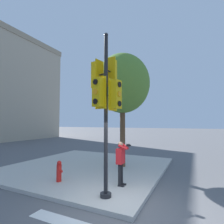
% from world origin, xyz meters
% --- Properties ---
extents(ground_plane, '(160.00, 160.00, 0.00)m').
position_xyz_m(ground_plane, '(0.00, 0.00, 0.00)').
color(ground_plane, '#5B5B5E').
extents(sidewalk_corner, '(8.00, 8.00, 0.14)m').
position_xyz_m(sidewalk_corner, '(3.50, 3.50, 0.07)').
color(sidewalk_corner, '#BCB7AD').
rests_on(sidewalk_corner, ground_plane).
extents(traffic_signal_pole, '(1.13, 1.13, 5.38)m').
position_xyz_m(traffic_signal_pole, '(0.26, 0.68, 3.48)').
color(traffic_signal_pole, black).
rests_on(traffic_signal_pole, sidewalk_corner).
extents(person_photographer, '(0.50, 0.53, 1.63)m').
position_xyz_m(person_photographer, '(1.41, 0.62, 1.11)').
color(person_photographer, black).
rests_on(person_photographer, sidewalk_corner).
extents(street_tree, '(3.01, 3.01, 6.21)m').
position_xyz_m(street_tree, '(4.15, 1.66, 4.66)').
color(street_tree, brown).
rests_on(street_tree, sidewalk_corner).
extents(fire_hydrant, '(0.20, 0.26, 0.82)m').
position_xyz_m(fire_hydrant, '(0.75, 3.05, 0.54)').
color(fire_hydrant, red).
rests_on(fire_hydrant, sidewalk_corner).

